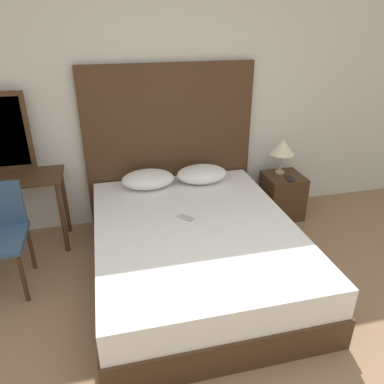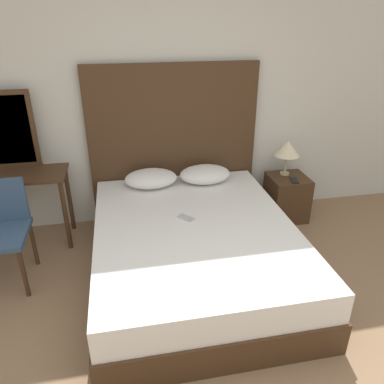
{
  "view_description": "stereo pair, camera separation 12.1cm",
  "coord_description": "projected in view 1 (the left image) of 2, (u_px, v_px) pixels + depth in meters",
  "views": [
    {
      "loc": [
        -0.75,
        -1.18,
        2.1
      ],
      "look_at": [
        -0.09,
        1.53,
        0.75
      ],
      "focal_mm": 35.0,
      "sensor_mm": 36.0,
      "label": 1
    },
    {
      "loc": [
        -0.63,
        -1.2,
        2.1
      ],
      "look_at": [
        -0.09,
        1.53,
        0.75
      ],
      "focal_mm": 35.0,
      "sensor_mm": 36.0,
      "label": 2
    }
  ],
  "objects": [
    {
      "name": "pillow_left",
      "position": [
        148.0,
        179.0,
        3.73
      ],
      "size": [
        0.52,
        0.37,
        0.17
      ],
      "color": "white",
      "rests_on": "bed"
    },
    {
      "name": "nightstand",
      "position": [
        282.0,
        196.0,
        4.17
      ],
      "size": [
        0.4,
        0.41,
        0.49
      ],
      "color": "#422B19",
      "rests_on": "ground_plane"
    },
    {
      "name": "phone_on_bed",
      "position": [
        186.0,
        218.0,
        3.19
      ],
      "size": [
        0.15,
        0.16,
        0.01
      ],
      "color": "#B7B7BC",
      "rests_on": "bed"
    },
    {
      "name": "vanity_desk",
      "position": [
        5.0,
        191.0,
        3.44
      ],
      "size": [
        1.05,
        0.45,
        0.74
      ],
      "color": "#422B19",
      "rests_on": "ground_plane"
    },
    {
      "name": "pillow_right",
      "position": [
        202.0,
        174.0,
        3.85
      ],
      "size": [
        0.52,
        0.37,
        0.17
      ],
      "color": "white",
      "rests_on": "bed"
    },
    {
      "name": "headboard",
      "position": [
        170.0,
        146.0,
        3.91
      ],
      "size": [
        1.75,
        0.05,
        1.66
      ],
      "color": "#422B19",
      "rests_on": "ground_plane"
    },
    {
      "name": "wall_back",
      "position": [
        176.0,
        94.0,
        3.77
      ],
      "size": [
        10.0,
        0.06,
        2.7
      ],
      "color": "silver",
      "rests_on": "ground_plane"
    },
    {
      "name": "bed",
      "position": [
        195.0,
        250.0,
        3.22
      ],
      "size": [
        1.66,
        2.12,
        0.5
      ],
      "color": "#422B19",
      "rests_on": "ground_plane"
    },
    {
      "name": "phone_on_nightstand",
      "position": [
        290.0,
        179.0,
        3.98
      ],
      "size": [
        0.1,
        0.16,
        0.01
      ],
      "color": "black",
      "rests_on": "nightstand"
    },
    {
      "name": "table_lamp",
      "position": [
        282.0,
        147.0,
        4.01
      ],
      "size": [
        0.27,
        0.27,
        0.38
      ],
      "color": "tan",
      "rests_on": "nightstand"
    }
  ]
}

